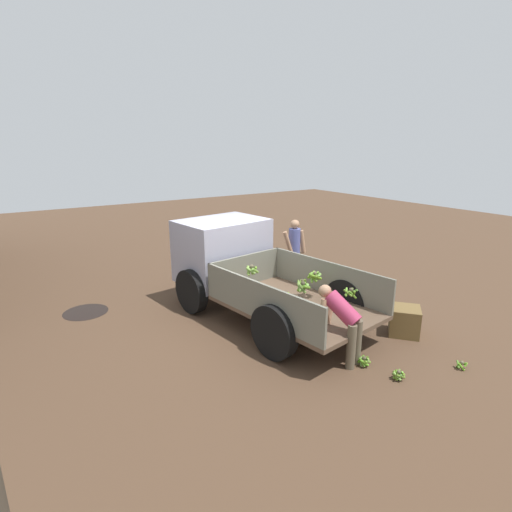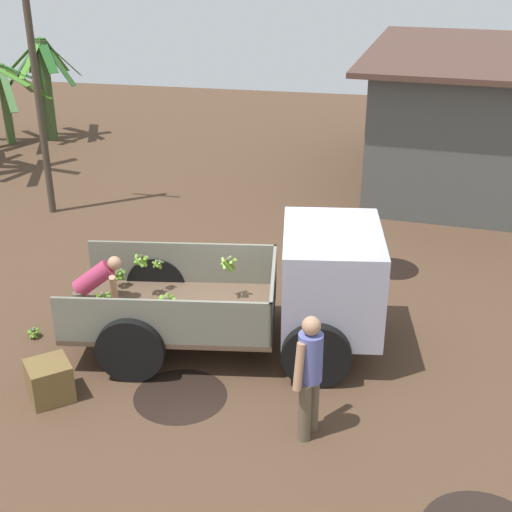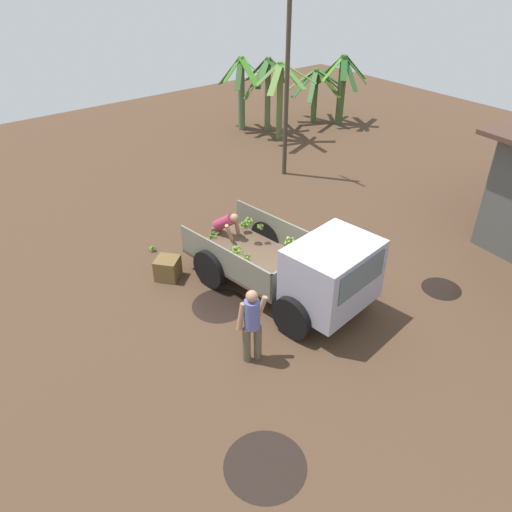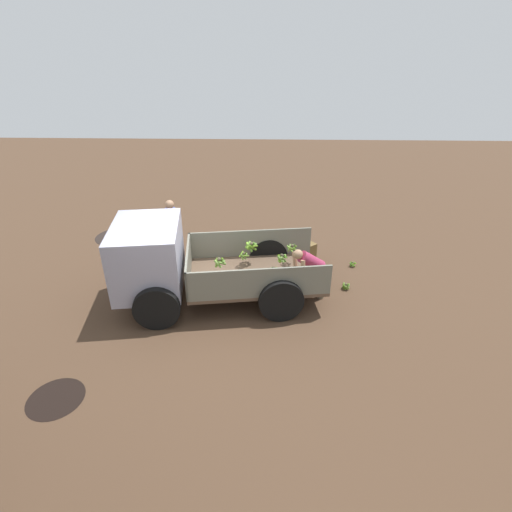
{
  "view_description": "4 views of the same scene",
  "coord_description": "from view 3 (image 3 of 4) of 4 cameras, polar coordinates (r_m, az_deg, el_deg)",
  "views": [
    {
      "loc": [
        -7.19,
        4.23,
        3.59
      ],
      "look_at": [
        -0.1,
        -0.41,
        1.21
      ],
      "focal_mm": 28.0,
      "sensor_mm": 36.0,
      "label": 1
    },
    {
      "loc": [
        1.53,
        -9.46,
        5.92
      ],
      "look_at": [
        -0.43,
        0.39,
        1.23
      ],
      "focal_mm": 50.0,
      "sensor_mm": 36.0,
      "label": 2
    },
    {
      "loc": [
        6.64,
        -6.66,
        7.31
      ],
      "look_at": [
        -1.12,
        -0.61,
        0.91
      ],
      "focal_mm": 35.0,
      "sensor_mm": 36.0,
      "label": 3
    },
    {
      "loc": [
        -1.83,
        7.64,
        5.33
      ],
      "look_at": [
        -1.6,
        0.11,
        1.31
      ],
      "focal_mm": 28.0,
      "sensor_mm": 36.0,
      "label": 4
    }
  ],
  "objects": [
    {
      "name": "ground",
      "position": [
        11.92,
        5.67,
        -4.99
      ],
      "size": [
        36.0,
        36.0,
        0.0
      ],
      "primitive_type": "plane",
      "color": "#4D3626"
    },
    {
      "name": "mud_patch_0",
      "position": [
        8.83,
        1.06,
        -22.85
      ],
      "size": [
        1.38,
        1.38,
        0.01
      ],
      "primitive_type": "cylinder",
      "color": "black",
      "rests_on": "ground"
    },
    {
      "name": "mud_patch_1",
      "position": [
        13.02,
        20.42,
        -3.52
      ],
      "size": [
        0.95,
        0.95,
        0.01
      ],
      "primitive_type": "cylinder",
      "color": "black",
      "rests_on": "ground"
    },
    {
      "name": "mud_patch_2",
      "position": [
        11.72,
        -4.17,
        -5.64
      ],
      "size": [
        1.3,
        1.3,
        0.01
      ],
      "primitive_type": "cylinder",
      "color": "black",
      "rests_on": "ground"
    },
    {
      "name": "cargo_truck",
      "position": [
        11.1,
        6.38,
        -1.71
      ],
      "size": [
        4.83,
        2.73,
        1.92
      ],
      "rotation": [
        0.0,
        0.0,
        0.14
      ],
      "color": "brown",
      "rests_on": "ground"
    },
    {
      "name": "utility_pole",
      "position": [
        17.23,
        3.57,
        19.47
      ],
      "size": [
        1.16,
        0.15,
        6.37
      ],
      "color": "#443A2E",
      "rests_on": "ground"
    },
    {
      "name": "banana_palm_1",
      "position": [
        23.6,
        6.75,
        18.15
      ],
      "size": [
        2.58,
        2.79,
        2.32
      ],
      "color": "#486130",
      "rests_on": "ground"
    },
    {
      "name": "banana_palm_2",
      "position": [
        23.3,
        9.77,
        18.44
      ],
      "size": [
        2.15,
        2.5,
        2.97
      ],
      "color": "#415A2E",
      "rests_on": "ground"
    },
    {
      "name": "banana_palm_3",
      "position": [
        22.19,
        1.31,
        18.4
      ],
      "size": [
        2.11,
        2.22,
        3.04
      ],
      "color": "#5D6B43",
      "rests_on": "ground"
    },
    {
      "name": "banana_palm_4",
      "position": [
        21.02,
        2.73,
        17.79
      ],
      "size": [
        2.68,
        2.49,
        3.1
      ],
      "color": "#596D38",
      "rests_on": "ground"
    },
    {
      "name": "banana_palm_5",
      "position": [
        22.25,
        -1.69,
        18.35
      ],
      "size": [
        2.63,
        1.72,
        3.05
      ],
      "color": "#516A46",
      "rests_on": "ground"
    },
    {
      "name": "person_foreground_visitor",
      "position": [
        9.77,
        -0.47,
        -7.59
      ],
      "size": [
        0.39,
        0.68,
        1.71
      ],
      "rotation": [
        0.0,
        0.0,
        2.82
      ],
      "color": "brown",
      "rests_on": "ground"
    },
    {
      "name": "person_worker_loading",
      "position": [
        13.16,
        -3.71,
        3.2
      ],
      "size": [
        0.82,
        0.67,
        1.3
      ],
      "rotation": [
        0.0,
        0.0,
        0.32
      ],
      "color": "brown",
      "rests_on": "ground"
    },
    {
      "name": "person_bystander_near_shed",
      "position": [
        15.28,
        27.17,
        4.16
      ],
      "size": [
        0.49,
        0.51,
        1.53
      ],
      "rotation": [
        0.0,
        0.0,
        3.91
      ],
      "color": "brown",
      "rests_on": "ground"
    },
    {
      "name": "banana_bunch_on_ground_0",
      "position": [
        13.86,
        -11.74,
        0.85
      ],
      "size": [
        0.19,
        0.19,
        0.15
      ],
      "color": "brown",
      "rests_on": "ground"
    },
    {
      "name": "banana_bunch_on_ground_1",
      "position": [
        14.02,
        -6.95,
        1.76
      ],
      "size": [
        0.21,
        0.21,
        0.16
      ],
      "color": "brown",
      "rests_on": "ground"
    },
    {
      "name": "banana_bunch_on_ground_2",
      "position": [
        13.65,
        -5.15,
        1.01
      ],
      "size": [
        0.23,
        0.23,
        0.18
      ],
      "color": "#4C4431",
      "rests_on": "ground"
    },
    {
      "name": "wooden_crate_0",
      "position": [
        12.64,
        -10.06,
        -1.38
      ],
      "size": [
        0.78,
        0.78,
        0.55
      ],
      "primitive_type": "cube",
      "rotation": [
        0.0,
        0.0,
        2.27
      ],
      "color": "brown",
      "rests_on": "ground"
    }
  ]
}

